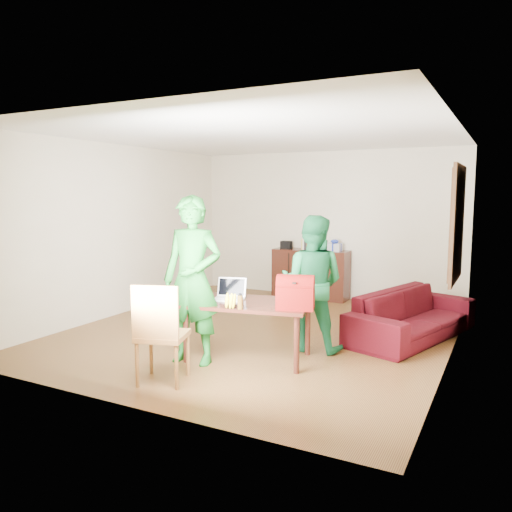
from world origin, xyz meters
The scene contains 10 objects.
room centered at (0.01, 0.13, 1.31)m, with size 5.20×5.70×2.90m.
table centered at (0.39, -1.07, 0.60)m, with size 1.58×1.08×0.68m.
chair centered at (-0.04, -2.12, 0.30)m, with size 0.59×0.58×1.04m.
person_near centered at (-0.11, -1.46, 0.96)m, with size 0.70×0.46×1.92m, color #145A1A.
person_far centered at (0.92, -0.39, 0.84)m, with size 0.81×0.63×1.67m, color #166437.
laptop centered at (0.14, -1.08, 0.73)m, with size 0.40×0.33×0.25m.
bananas centered at (0.38, -1.45, 0.71)m, with size 0.17×0.11×0.07m, color yellow, non-canonical shape.
bottle centered at (0.49, -1.44, 0.77)m, with size 0.06×0.06×0.17m, color brown.
red_bag centered at (1.02, -1.16, 0.83)m, with size 0.40×0.23×0.30m, color maroon.
sofa centered at (1.95, 0.69, 0.31)m, with size 2.16×0.84×0.63m, color #33060A.
Camera 1 is at (3.07, -6.08, 1.93)m, focal length 35.00 mm.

